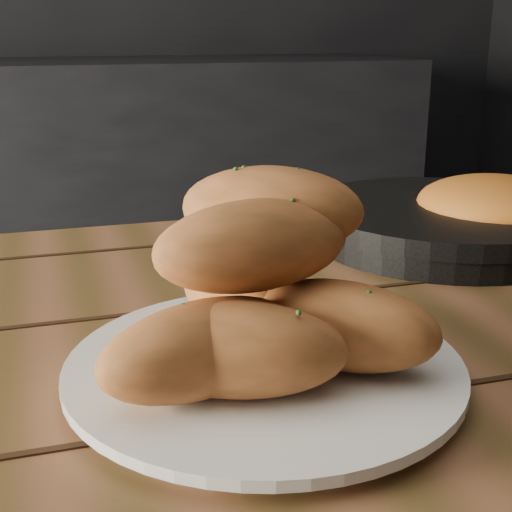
{
  "coord_description": "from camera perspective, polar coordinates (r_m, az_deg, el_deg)",
  "views": [
    {
      "loc": [
        0.26,
        -0.54,
        0.99
      ],
      "look_at": [
        0.4,
        -0.08,
        0.84
      ],
      "focal_mm": 50.0,
      "sensor_mm": 36.0,
      "label": 1
    }
  ],
  "objects": [
    {
      "name": "bowl",
      "position": [
        0.89,
        18.61,
        3.24
      ],
      "size": [
        0.22,
        0.22,
        0.08
      ],
      "color": "white",
      "rests_on": "table"
    },
    {
      "name": "plate",
      "position": [
        0.52,
        0.65,
        -9.17
      ],
      "size": [
        0.28,
        0.28,
        0.02
      ],
      "color": "white",
      "rests_on": "table"
    },
    {
      "name": "bread_rolls",
      "position": [
        0.49,
        0.07,
        -3.18
      ],
      "size": [
        0.25,
        0.22,
        0.13
      ],
      "color": "#CC6B38",
      "rests_on": "plate"
    },
    {
      "name": "skillet",
      "position": [
        0.87,
        14.93,
        2.61
      ],
      "size": [
        0.45,
        0.32,
        0.05
      ],
      "color": "black",
      "rests_on": "table"
    },
    {
      "name": "table",
      "position": [
        0.67,
        12.03,
        -13.79
      ],
      "size": [
        1.48,
        0.82,
        0.75
      ],
      "color": "brown",
      "rests_on": "ground"
    }
  ]
}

